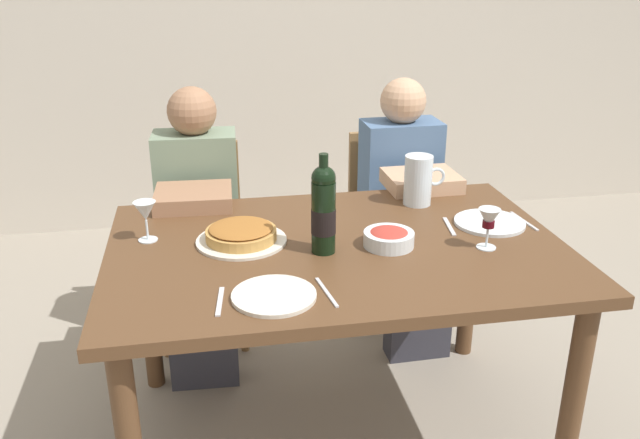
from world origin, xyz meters
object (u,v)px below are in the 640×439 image
Objects in this scene: water_pitcher at (418,183)px; wine_glass_right_diner at (145,212)px; salad_bowl at (389,237)px; diner_left at (198,223)px; wine_bottle at (323,210)px; dining_table at (337,270)px; dinner_plate_right_setting at (490,223)px; wine_glass_left_diner at (489,220)px; chair_right at (390,212)px; dinner_plate_left_setting at (274,296)px; chair_left at (202,228)px; diner_right at (407,206)px; baked_tart at (241,234)px.

water_pitcher is 1.39× the size of wine_glass_right_diner.
salad_bowl is 0.93m from diner_left.
wine_bottle is at bearing -178.90° from salad_bowl.
dining_table is 6.02× the size of dinner_plate_right_setting.
wine_bottle reaches higher than salad_bowl.
wine_glass_left_diner is 0.23m from dinner_plate_right_setting.
dining_table is 10.89× the size of wine_glass_right_diner.
salad_bowl is 1.03m from chair_right.
chair_left reaches higher than dinner_plate_left_setting.
wine_glass_right_diner is at bearing 128.19° from dinner_plate_left_setting.
chair_right is at bearing 83.24° from water_pitcher.
wine_glass_left_diner reaches higher than chair_left.
salad_bowl is 0.32m from wine_glass_left_diner.
chair_right is (0.90, 0.27, -0.12)m from diner_left.
wine_bottle is 0.28× the size of diner_left.
dining_table is 0.52m from wine_glass_left_diner.
dining_table is 0.58m from dinner_plate_right_setting.
wine_bottle reaches higher than wine_glass_left_diner.
wine_bottle is at bearing 55.24° from dinner_plate_left_setting.
salad_bowl is at bearing -163.88° from dinner_plate_right_setting.
wine_bottle is 1.97× the size of salad_bowl.
diner_left is at bearing 151.81° from dinner_plate_right_setting.
wine_bottle is 0.92m from diner_right.
water_pitcher is 0.22× the size of chair_right.
dinner_plate_left_setting is 0.91m from dinner_plate_right_setting.
wine_glass_right_diner is 0.55× the size of dinner_plate_right_setting.
wine_bottle is 0.65m from dinner_plate_right_setting.
chair_left is (0.17, 0.71, -0.36)m from wine_glass_right_diner.
dinner_plate_left_setting is (0.37, -0.47, -0.09)m from wine_glass_right_diner.
dinner_plate_right_setting is 0.87m from chair_right.
baked_tart is at bearing 166.41° from wine_glass_left_diner.
chair_right is at bearing 73.17° from salad_bowl.
dining_table is at bearing -13.99° from baked_tart.
wine_glass_right_diner is at bearing 166.58° from wine_glass_left_diner.
chair_left reaches higher than salad_bowl.
diner_left is at bearing 126.06° from dining_table.
diner_left is (-0.62, 0.67, -0.17)m from salad_bowl.
wine_glass_left_diner is 1.39m from chair_left.
dinner_plate_right_setting is 0.29× the size of chair_right.
dinner_plate_left_setting is at bearing -134.29° from water_pitcher.
diner_right is at bearing -174.89° from diner_left.
dinner_plate_left_setting is 1.43m from chair_right.
chair_left is (-0.45, 0.86, -0.17)m from dining_table.
dining_table is at bearing 62.43° from chair_right.
chair_right is at bearing 98.29° from dinner_plate_right_setting.
salad_bowl reaches higher than dinner_plate_right_setting.
chair_left reaches higher than dining_table.
dinner_plate_right_setting is at bearing -3.44° from wine_glass_right_diner.
water_pitcher is at bearing 102.22° from wine_glass_left_diner.
wine_glass_left_diner reaches higher than salad_bowl.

